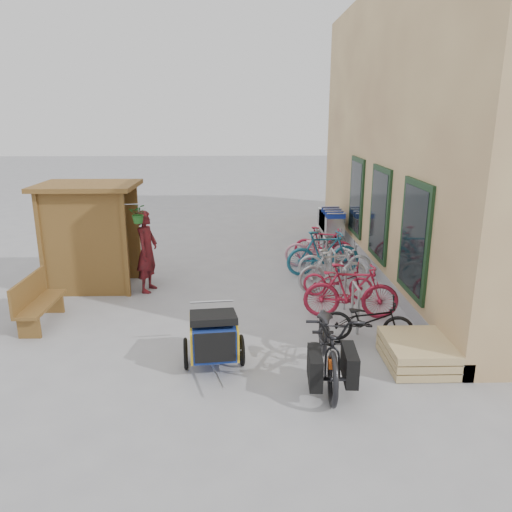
{
  "coord_description": "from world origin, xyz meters",
  "views": [
    {
      "loc": [
        0.24,
        -8.56,
        3.87
      ],
      "look_at": [
        0.5,
        1.5,
        1.0
      ],
      "focal_mm": 35.0,
      "sensor_mm": 36.0,
      "label": 1
    }
  ],
  "objects_px": {
    "cargo_bike": "(329,342)",
    "child_trailer": "(214,335)",
    "bike_5": "(323,253)",
    "shopping_carts": "(330,221)",
    "person_kiosk": "(147,251)",
    "bike_0": "(368,320)",
    "bike_2": "(338,280)",
    "bench": "(36,301)",
    "bike_4": "(335,260)",
    "bike_3": "(333,270)",
    "bike_7": "(324,245)",
    "bike_6": "(321,249)",
    "bike_1": "(351,291)",
    "pallet_stack": "(417,352)",
    "kiosk": "(86,222)"
  },
  "relations": [
    {
      "from": "shopping_carts",
      "to": "person_kiosk",
      "type": "xyz_separation_m",
      "value": [
        -4.91,
        -4.66,
        0.31
      ]
    },
    {
      "from": "bike_0",
      "to": "bike_2",
      "type": "bearing_deg",
      "value": 15.65
    },
    {
      "from": "child_trailer",
      "to": "bike_2",
      "type": "bearing_deg",
      "value": 43.69
    },
    {
      "from": "bike_3",
      "to": "bike_2",
      "type": "bearing_deg",
      "value": 170.27
    },
    {
      "from": "pallet_stack",
      "to": "bike_2",
      "type": "relative_size",
      "value": 0.79
    },
    {
      "from": "person_kiosk",
      "to": "bike_7",
      "type": "height_order",
      "value": "person_kiosk"
    },
    {
      "from": "bike_0",
      "to": "bike_6",
      "type": "bearing_deg",
      "value": 14.57
    },
    {
      "from": "cargo_bike",
      "to": "child_trailer",
      "type": "bearing_deg",
      "value": 169.8
    },
    {
      "from": "bench",
      "to": "bike_0",
      "type": "height_order",
      "value": "bench"
    },
    {
      "from": "kiosk",
      "to": "shopping_carts",
      "type": "distance_m",
      "value": 7.72
    },
    {
      "from": "bike_3",
      "to": "bike_5",
      "type": "relative_size",
      "value": 0.89
    },
    {
      "from": "bike_0",
      "to": "bike_1",
      "type": "distance_m",
      "value": 1.1
    },
    {
      "from": "bike_0",
      "to": "bike_7",
      "type": "height_order",
      "value": "bike_7"
    },
    {
      "from": "bike_4",
      "to": "pallet_stack",
      "type": "bearing_deg",
      "value": -171.2
    },
    {
      "from": "child_trailer",
      "to": "bike_5",
      "type": "xyz_separation_m",
      "value": [
        2.46,
        4.63,
        0.03
      ]
    },
    {
      "from": "bike_3",
      "to": "child_trailer",
      "type": "bearing_deg",
      "value": 129.8
    },
    {
      "from": "kiosk",
      "to": "shopping_carts",
      "type": "xyz_separation_m",
      "value": [
        6.28,
        4.4,
        -0.94
      ]
    },
    {
      "from": "person_kiosk",
      "to": "bike_3",
      "type": "relative_size",
      "value": 1.11
    },
    {
      "from": "person_kiosk",
      "to": "shopping_carts",
      "type": "bearing_deg",
      "value": -34.63
    },
    {
      "from": "shopping_carts",
      "to": "person_kiosk",
      "type": "height_order",
      "value": "person_kiosk"
    },
    {
      "from": "bike_0",
      "to": "bike_6",
      "type": "relative_size",
      "value": 0.85
    },
    {
      "from": "cargo_bike",
      "to": "pallet_stack",
      "type": "bearing_deg",
      "value": 17.77
    },
    {
      "from": "cargo_bike",
      "to": "bike_4",
      "type": "bearing_deg",
      "value": 82.29
    },
    {
      "from": "pallet_stack",
      "to": "bench",
      "type": "xyz_separation_m",
      "value": [
        -6.68,
        1.74,
        0.27
      ]
    },
    {
      "from": "pallet_stack",
      "to": "child_trailer",
      "type": "xyz_separation_m",
      "value": [
        -3.24,
        0.05,
        0.32
      ]
    },
    {
      "from": "person_kiosk",
      "to": "bike_5",
      "type": "bearing_deg",
      "value": -63.65
    },
    {
      "from": "bike_2",
      "to": "bike_4",
      "type": "height_order",
      "value": "bike_4"
    },
    {
      "from": "bike_5",
      "to": "child_trailer",
      "type": "bearing_deg",
      "value": 143.46
    },
    {
      "from": "bike_2",
      "to": "bike_3",
      "type": "relative_size",
      "value": 0.91
    },
    {
      "from": "person_kiosk",
      "to": "bike_4",
      "type": "relative_size",
      "value": 1.04
    },
    {
      "from": "kiosk",
      "to": "shopping_carts",
      "type": "height_order",
      "value": "kiosk"
    },
    {
      "from": "bench",
      "to": "bike_4",
      "type": "relative_size",
      "value": 0.85
    },
    {
      "from": "bench",
      "to": "bike_5",
      "type": "bearing_deg",
      "value": 26.97
    },
    {
      "from": "bike_4",
      "to": "bike_5",
      "type": "xyz_separation_m",
      "value": [
        -0.23,
        0.32,
        0.09
      ]
    },
    {
      "from": "kiosk",
      "to": "bike_3",
      "type": "bearing_deg",
      "value": -3.92
    },
    {
      "from": "bench",
      "to": "bike_7",
      "type": "xyz_separation_m",
      "value": [
        6.07,
        3.98,
        0.0
      ]
    },
    {
      "from": "person_kiosk",
      "to": "bike_7",
      "type": "xyz_separation_m",
      "value": [
        4.31,
        2.12,
        -0.44
      ]
    },
    {
      "from": "bike_6",
      "to": "pallet_stack",
      "type": "bearing_deg",
      "value": -165.55
    },
    {
      "from": "pallet_stack",
      "to": "child_trailer",
      "type": "bearing_deg",
      "value": 179.15
    },
    {
      "from": "bench",
      "to": "bike_0",
      "type": "xyz_separation_m",
      "value": [
        6.07,
        -0.91,
        -0.07
      ]
    },
    {
      "from": "shopping_carts",
      "to": "bike_3",
      "type": "xyz_separation_m",
      "value": [
        -0.75,
        -4.78,
        -0.11
      ]
    },
    {
      "from": "bike_4",
      "to": "bike_7",
      "type": "height_order",
      "value": "bike_7"
    },
    {
      "from": "bike_3",
      "to": "person_kiosk",
      "type": "bearing_deg",
      "value": 74.06
    },
    {
      "from": "bike_4",
      "to": "bike_5",
      "type": "distance_m",
      "value": 0.41
    },
    {
      "from": "child_trailer",
      "to": "bike_2",
      "type": "xyz_separation_m",
      "value": [
        2.52,
        3.0,
        -0.13
      ]
    },
    {
      "from": "shopping_carts",
      "to": "bike_4",
      "type": "distance_m",
      "value": 3.96
    },
    {
      "from": "bike_2",
      "to": "bike_3",
      "type": "distance_m",
      "value": 0.46
    },
    {
      "from": "bike_1",
      "to": "bike_5",
      "type": "xyz_separation_m",
      "value": [
        -0.11,
        2.75,
        0.01
      ]
    },
    {
      "from": "kiosk",
      "to": "bike_3",
      "type": "relative_size",
      "value": 1.5
    },
    {
      "from": "child_trailer",
      "to": "bike_1",
      "type": "xyz_separation_m",
      "value": [
        2.57,
        1.87,
        0.03
      ]
    }
  ]
}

